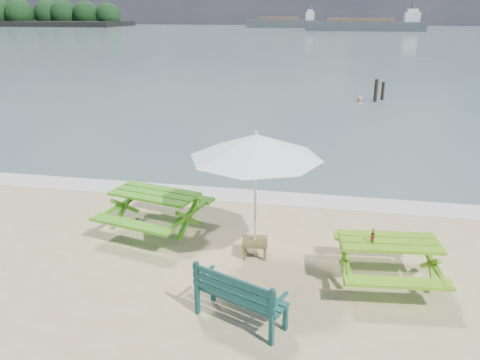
% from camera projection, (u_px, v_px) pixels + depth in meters
% --- Properties ---
extents(sea, '(300.00, 300.00, 0.00)m').
position_uv_depth(sea, '(327.00, 37.00, 85.67)').
color(sea, slate).
rests_on(sea, ground).
extents(foam_strip, '(22.00, 0.90, 0.01)m').
position_uv_depth(foam_strip, '(272.00, 198.00, 11.37)').
color(foam_strip, silver).
rests_on(foam_strip, ground).
extents(picnic_table_left, '(2.15, 2.30, 0.84)m').
position_uv_depth(picnic_table_left, '(156.00, 212.00, 9.57)').
color(picnic_table_left, '#439C17').
rests_on(picnic_table_left, ground).
extents(picnic_table_right, '(1.77, 1.93, 0.76)m').
position_uv_depth(picnic_table_right, '(387.00, 262.00, 7.74)').
color(picnic_table_right, '#61A218').
rests_on(picnic_table_right, ground).
extents(park_bench, '(1.43, 0.95, 0.84)m').
position_uv_depth(park_bench, '(240.00, 306.00, 6.76)').
color(park_bench, '#0D3938').
rests_on(park_bench, ground).
extents(side_table, '(0.52, 0.52, 0.30)m').
position_uv_depth(side_table, '(255.00, 247.00, 8.66)').
color(side_table, brown).
rests_on(side_table, ground).
extents(patio_umbrella, '(2.62, 2.62, 2.32)m').
position_uv_depth(patio_umbrella, '(256.00, 146.00, 8.00)').
color(patio_umbrella, silver).
rests_on(patio_umbrella, ground).
extents(beer_bottle, '(0.06, 0.06, 0.23)m').
position_uv_depth(beer_bottle, '(372.00, 238.00, 7.53)').
color(beer_bottle, brown).
rests_on(beer_bottle, picnic_table_right).
extents(swimmer, '(0.63, 0.45, 1.64)m').
position_uv_depth(swimmer, '(358.00, 112.00, 23.42)').
color(swimmer, tan).
rests_on(swimmer, ground).
extents(mooring_pilings, '(0.57, 0.77, 1.32)m').
position_uv_depth(mooring_pilings, '(379.00, 93.00, 23.68)').
color(mooring_pilings, black).
rests_on(mooring_pilings, ground).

